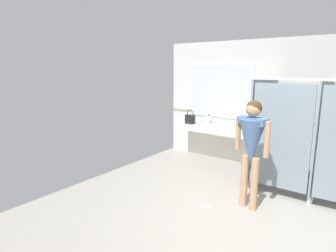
% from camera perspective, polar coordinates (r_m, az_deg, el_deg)
% --- Properties ---
extents(ground_plane, '(5.82, 5.44, 0.10)m').
position_cam_1_polar(ground_plane, '(4.36, 14.28, -18.37)').
color(ground_plane, '#9E998E').
extents(wall_back, '(5.82, 0.12, 2.70)m').
position_cam_1_polar(wall_back, '(6.22, 23.86, 3.66)').
color(wall_back, silver).
rests_on(wall_back, ground_plane).
extents(wall_back_tile_band, '(5.82, 0.01, 0.06)m').
position_cam_1_polar(wall_back_tile_band, '(6.20, 23.50, 0.85)').
color(wall_back_tile_band, '#9E937F').
rests_on(wall_back_tile_band, wall_back).
extents(vanity_counter, '(1.65, 0.57, 0.94)m').
position_cam_1_polar(vanity_counter, '(6.61, 9.54, -1.61)').
color(vanity_counter, silver).
rests_on(vanity_counter, ground_plane).
extents(mirror_panel, '(1.55, 0.02, 1.20)m').
position_cam_1_polar(mirror_panel, '(6.65, 10.66, 6.85)').
color(mirror_panel, silver).
rests_on(mirror_panel, wall_back).
extents(bathroom_stalls, '(2.05, 1.40, 1.96)m').
position_cam_1_polar(bathroom_stalls, '(5.20, 28.45, -1.75)').
color(bathroom_stalls, gray).
rests_on(bathroom_stalls, ground_plane).
extents(person_standing, '(0.56, 0.49, 1.66)m').
position_cam_1_polar(person_standing, '(4.31, 16.58, -3.04)').
color(person_standing, tan).
rests_on(person_standing, ground_plane).
extents(handbag, '(0.22, 0.12, 0.34)m').
position_cam_1_polar(handbag, '(6.62, 4.50, 1.47)').
color(handbag, black).
rests_on(handbag, vanity_counter).
extents(soap_dispenser, '(0.07, 0.07, 0.21)m').
position_cam_1_polar(soap_dispenser, '(6.73, 8.21, 1.33)').
color(soap_dispenser, white).
rests_on(soap_dispenser, vanity_counter).
extents(paper_cup, '(0.07, 0.07, 0.08)m').
position_cam_1_polar(paper_cup, '(6.33, 10.92, 0.13)').
color(paper_cup, beige).
rests_on(paper_cup, vanity_counter).
extents(floor_drain_cover, '(0.14, 0.14, 0.01)m').
position_cam_1_polar(floor_drain_cover, '(4.59, 7.68, -15.75)').
color(floor_drain_cover, '#B7BABF').
rests_on(floor_drain_cover, ground_plane).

